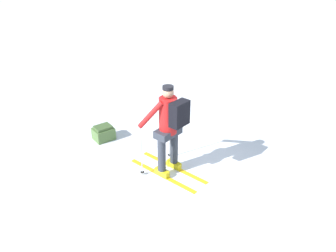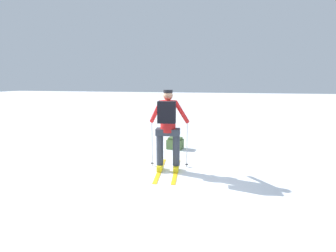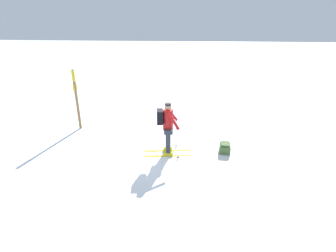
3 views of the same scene
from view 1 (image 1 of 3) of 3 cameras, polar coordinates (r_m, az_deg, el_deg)
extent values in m
plane|color=white|center=(5.92, 4.07, -11.27)|extent=(80.00, 80.00, 0.00)
cube|color=gold|center=(6.28, -1.07, -8.58)|extent=(0.30, 1.59, 0.01)
cube|color=yellow|center=(6.24, -1.07, -8.10)|extent=(0.15, 0.31, 0.12)
cylinder|color=#2D333D|center=(6.00, -1.11, -4.78)|extent=(0.15, 0.15, 0.74)
cube|color=gold|center=(6.50, 1.03, -7.17)|extent=(0.30, 1.59, 0.01)
cube|color=yellow|center=(6.46, 1.03, -6.69)|extent=(0.15, 0.31, 0.12)
cylinder|color=#2D333D|center=(6.23, 1.07, -3.44)|extent=(0.15, 0.15, 0.74)
cube|color=#2D333D|center=(5.92, 0.00, -1.08)|extent=(0.54, 0.34, 0.14)
cylinder|color=red|center=(5.77, 0.00, 1.84)|extent=(0.32, 0.32, 0.67)
sphere|color=tan|center=(5.59, 0.00, 5.86)|extent=(0.20, 0.20, 0.20)
cylinder|color=black|center=(5.56, 0.00, 6.69)|extent=(0.19, 0.19, 0.06)
cube|color=black|center=(5.57, 2.00, 2.16)|extent=(0.38, 0.23, 0.44)
cylinder|color=#B2B7BC|center=(6.02, -4.65, -4.41)|extent=(0.02, 0.02, 1.05)
cylinder|color=black|center=(6.28, -4.49, -8.00)|extent=(0.07, 0.07, 0.01)
cylinder|color=red|center=(5.65, -3.03, 1.99)|extent=(0.40, 0.39, 0.53)
cylinder|color=#B2B7BC|center=(6.52, 0.27, -1.59)|extent=(0.02, 0.02, 1.05)
cylinder|color=black|center=(6.76, 0.26, -5.03)|extent=(0.07, 0.07, 0.01)
cylinder|color=red|center=(6.02, 0.61, 3.74)|extent=(0.32, 0.44, 0.53)
cube|color=#4C6B38|center=(7.51, -11.14, -1.33)|extent=(0.46, 0.40, 0.27)
cube|color=#415B2F|center=(7.44, -11.26, -0.22)|extent=(0.39, 0.32, 0.06)
camera|label=2|loc=(5.28, 59.30, -6.68)|focal=28.00mm
camera|label=3|loc=(12.03, 29.72, 27.30)|focal=28.00mm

